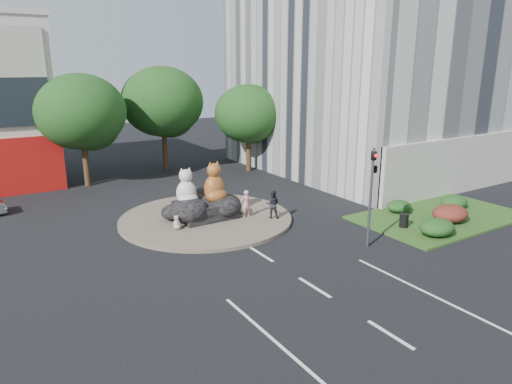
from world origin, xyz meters
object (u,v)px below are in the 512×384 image
(cat_tabby, at_px, (214,182))
(kitten_calico, at_px, (177,222))
(litter_bin, at_px, (404,220))
(kitten_white, at_px, (241,207))
(pedestrian_pink, at_px, (246,204))
(cat_white, at_px, (186,186))
(pedestrian_dark, at_px, (273,204))

(cat_tabby, distance_m, kitten_calico, 3.35)
(cat_tabby, xyz_separation_m, litter_bin, (8.09, -7.02, -1.80))
(kitten_white, height_order, pedestrian_pink, pedestrian_pink)
(cat_tabby, height_order, kitten_calico, cat_tabby)
(cat_white, relative_size, kitten_calico, 2.72)
(pedestrian_dark, height_order, litter_bin, pedestrian_dark)
(kitten_calico, xyz_separation_m, pedestrian_pink, (4.20, -0.24, 0.41))
(cat_tabby, bearing_deg, kitten_calico, -167.21)
(kitten_calico, distance_m, litter_bin, 12.46)
(kitten_calico, distance_m, pedestrian_pink, 4.23)
(cat_white, height_order, kitten_calico, cat_white)
(kitten_calico, relative_size, litter_bin, 1.06)
(kitten_calico, relative_size, pedestrian_dark, 0.49)
(cat_white, relative_size, litter_bin, 2.88)
(litter_bin, bearing_deg, pedestrian_pink, 138.32)
(cat_white, height_order, pedestrian_pink, cat_white)
(cat_tabby, distance_m, pedestrian_pink, 2.23)
(kitten_calico, relative_size, pedestrian_pink, 0.50)
(kitten_calico, bearing_deg, pedestrian_dark, 6.50)
(litter_bin, bearing_deg, cat_tabby, 139.05)
(pedestrian_pink, bearing_deg, litter_bin, 135.24)
(pedestrian_dark, xyz_separation_m, litter_bin, (5.38, -4.98, -0.52))
(cat_tabby, height_order, pedestrian_dark, cat_tabby)
(cat_white, bearing_deg, cat_tabby, 4.43)
(pedestrian_pink, bearing_deg, kitten_calico, -6.30)
(cat_tabby, height_order, litter_bin, cat_tabby)
(kitten_calico, height_order, pedestrian_pink, pedestrian_pink)
(pedestrian_dark, bearing_deg, kitten_white, -21.02)
(cat_tabby, distance_m, litter_bin, 10.86)
(cat_white, height_order, litter_bin, cat_white)
(cat_white, bearing_deg, kitten_calico, -124.35)
(kitten_calico, height_order, kitten_white, kitten_calico)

